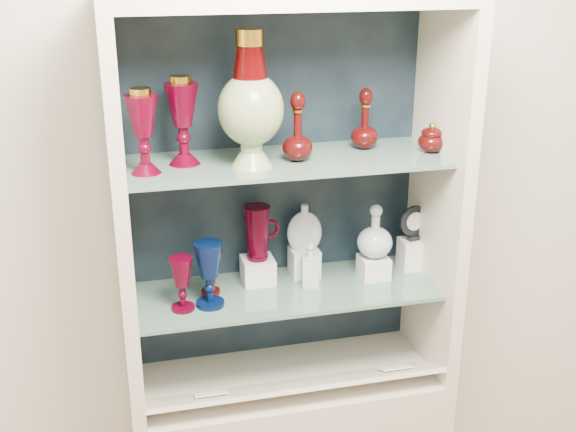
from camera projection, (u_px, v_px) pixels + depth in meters
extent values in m
cube|color=silver|center=(272.00, 163.00, 2.30)|extent=(3.50, 0.02, 2.80)
cube|color=black|center=(274.00, 188.00, 2.30)|extent=(0.98, 0.02, 1.15)
cube|color=beige|center=(122.00, 222.00, 2.02)|extent=(0.04, 0.40, 1.15)
cube|color=beige|center=(438.00, 195.00, 2.24)|extent=(0.04, 0.40, 1.15)
cube|color=slate|center=(286.00, 291.00, 2.25)|extent=(0.92, 0.34, 0.01)
cube|color=slate|center=(286.00, 161.00, 2.10)|extent=(0.92, 0.34, 0.01)
cube|color=beige|center=(297.00, 386.00, 2.22)|extent=(0.92, 0.17, 0.09)
cube|color=white|center=(395.00, 368.00, 2.29)|extent=(0.10, 0.06, 0.03)
cube|color=white|center=(211.00, 394.00, 2.16)|extent=(0.10, 0.06, 0.03)
cube|color=silver|center=(258.00, 270.00, 2.28)|extent=(0.10, 0.10, 0.08)
cube|color=silver|center=(304.00, 262.00, 2.33)|extent=(0.09, 0.09, 0.09)
cube|color=silver|center=(374.00, 267.00, 2.32)|extent=(0.09, 0.09, 0.07)
cube|color=silver|center=(412.00, 254.00, 2.38)|extent=(0.08, 0.08, 0.10)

